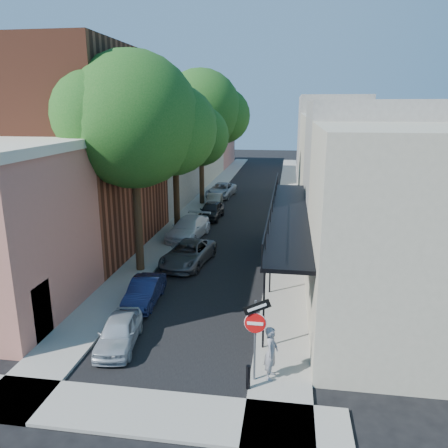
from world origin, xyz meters
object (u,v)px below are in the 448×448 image
(oak_near, at_px, (143,123))
(oak_mid, at_px, (181,131))
(oak_far, at_px, (207,112))
(parked_car_a, at_px, (119,332))
(parked_car_e, at_px, (211,211))
(parked_car_g, at_px, (221,190))
(parked_car_b, at_px, (145,291))
(parked_car_d, at_px, (189,228))
(pedestrian, at_px, (271,352))
(sign_post, at_px, (255,326))
(bollard, at_px, (248,377))
(parked_car_c, at_px, (188,254))
(parked_car_f, at_px, (214,201))

(oak_near, xyz_separation_m, oak_mid, (-0.05, 7.97, -0.82))
(oak_far, bearing_deg, parked_car_a, -86.93)
(parked_car_e, xyz_separation_m, parked_car_g, (-0.58, 8.85, -0.01))
(oak_near, bearing_deg, parked_car_b, -74.96)
(parked_car_d, bearing_deg, pedestrian, -60.36)
(oak_mid, xyz_separation_m, parked_car_b, (1.14, -12.03, -6.49))
(sign_post, xyz_separation_m, parked_car_g, (-5.76, 29.74, -1.36))
(bollard, height_order, parked_car_g, parked_car_g)
(sign_post, relative_size, parked_car_c, 0.64)
(parked_car_b, height_order, parked_car_d, parked_car_d)
(parked_car_g, bearing_deg, parked_car_d, -83.99)
(oak_far, height_order, parked_car_f, oak_far)
(sign_post, height_order, parked_car_c, sign_post)
(parked_car_c, bearing_deg, sign_post, -58.39)
(parked_car_f, bearing_deg, sign_post, -80.75)
(pedestrian, bearing_deg, parked_car_c, 36.44)
(parked_car_g, bearing_deg, sign_post, -73.03)
(parked_car_g, height_order, pedestrian, pedestrian)
(parked_car_b, bearing_deg, parked_car_g, 88.50)
(oak_far, bearing_deg, parked_car_e, -76.08)
(bollard, distance_m, parked_car_a, 5.41)
(oak_mid, relative_size, parked_car_c, 2.19)
(oak_near, xyz_separation_m, parked_car_e, (1.35, 11.60, -7.20))
(sign_post, relative_size, pedestrian, 1.68)
(oak_near, height_order, parked_car_a, oak_near)
(oak_near, distance_m, parked_car_e, 13.72)
(oak_near, relative_size, parked_car_e, 2.85)
(oak_mid, bearing_deg, parked_car_e, 68.90)
(bollard, distance_m, oak_far, 28.58)
(bollard, relative_size, oak_mid, 0.08)
(parked_car_f, bearing_deg, parked_car_b, -92.84)
(parked_car_b, bearing_deg, oak_near, 102.78)
(oak_mid, height_order, parked_car_b, oak_mid)
(parked_car_b, distance_m, parked_car_e, 15.67)
(parked_car_a, bearing_deg, parked_car_g, 83.24)
(parked_car_b, xyz_separation_m, parked_car_e, (0.26, 15.67, 0.11))
(oak_far, height_order, pedestrian, oak_far)
(parked_car_b, bearing_deg, parked_car_c, 78.80)
(parked_car_c, distance_m, parked_car_e, 10.47)
(parked_car_c, bearing_deg, parked_car_b, -91.19)
(oak_near, xyz_separation_m, pedestrian, (7.03, -9.04, -6.87))
(oak_far, distance_m, parked_car_g, 8.36)
(parked_car_e, relative_size, pedestrian, 2.25)
(bollard, relative_size, parked_car_b, 0.23)
(oak_mid, height_order, parked_car_g, oak_mid)
(oak_near, bearing_deg, sign_post, -54.91)
(oak_near, distance_m, oak_far, 17.01)
(parked_car_c, xyz_separation_m, parked_car_g, (-1.14, 19.31, 0.03))
(oak_mid, height_order, parked_car_f, oak_mid)
(bollard, bearing_deg, parked_car_f, 102.15)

